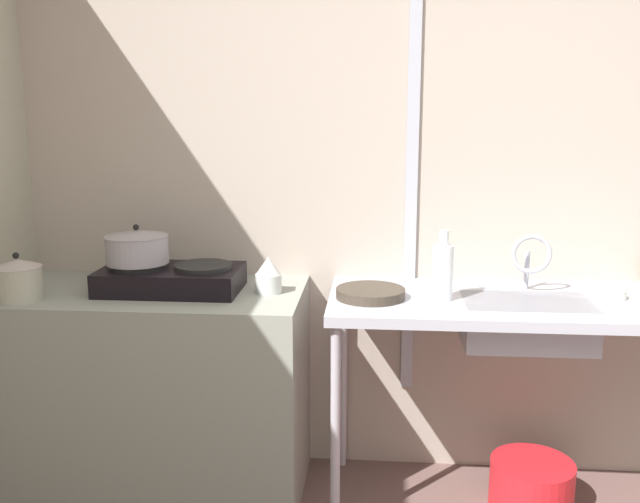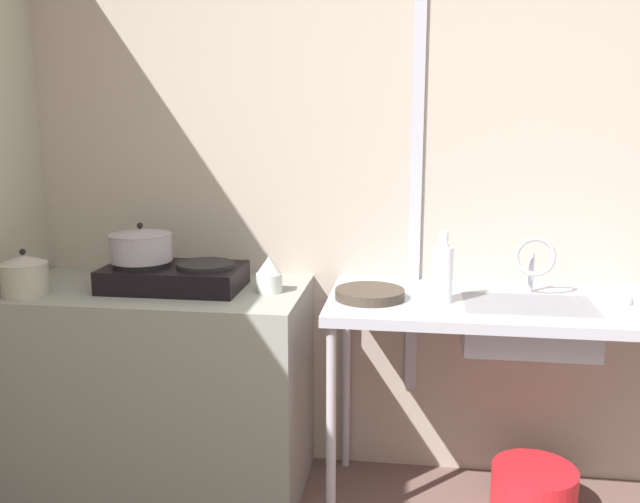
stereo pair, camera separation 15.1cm
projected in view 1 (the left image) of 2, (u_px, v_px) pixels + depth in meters
wall_back at (449, 191)px, 2.91m from camera, size 4.41×0.10×2.45m
wall_metal_strip at (412, 162)px, 2.84m from camera, size 0.05×0.01×1.96m
counter_concrete at (157, 392)px, 2.83m from camera, size 1.19×0.60×0.86m
counter_sink at (547, 315)px, 2.63m from camera, size 1.66×0.60×0.86m
stove at (171, 278)px, 2.72m from camera, size 0.55×0.31×0.11m
pot_on_left_burner at (137, 247)px, 2.71m from camera, size 0.25×0.25×0.16m
pot_beside_stove at (18, 279)px, 2.59m from camera, size 0.18×0.18×0.18m
percolator at (268, 275)px, 2.69m from camera, size 0.10×0.10×0.14m
sink_basin at (526, 322)px, 2.60m from camera, size 0.48×0.30×0.17m
faucet at (531, 256)px, 2.67m from camera, size 0.16×0.09×0.23m
frying_pan at (370, 293)px, 2.63m from camera, size 0.26×0.26×0.04m
small_bowl_on_drainboard at (610, 294)px, 2.62m from camera, size 0.12×0.12×0.04m
bottle_by_sink at (443, 271)px, 2.58m from camera, size 0.08×0.08×0.27m
bucket_on_floor at (531, 485)px, 2.75m from camera, size 0.33×0.33×0.19m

